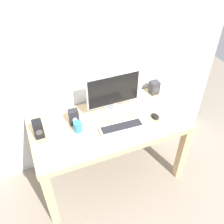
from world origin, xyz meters
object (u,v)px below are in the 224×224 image
object	(u,v)px
monitor	(113,93)
audio_controller	(74,117)
mouse	(155,116)
desk	(109,131)
keyboard_primary	(122,127)
coffee_mug	(78,127)
speaker_left	(38,129)
speaker_right	(154,88)

from	to	relation	value
monitor	audio_controller	distance (m)	0.43
mouse	desk	bearing A→B (deg)	159.59
keyboard_primary	audio_controller	size ratio (longest dim) A/B	2.75
keyboard_primary	mouse	world-z (taller)	mouse
desk	keyboard_primary	world-z (taller)	keyboard_primary
keyboard_primary	coffee_mug	bearing A→B (deg)	163.37
desk	speaker_left	bearing A→B (deg)	173.84
keyboard_primary	desk	bearing A→B (deg)	123.38
monitor	keyboard_primary	world-z (taller)	monitor
desk	keyboard_primary	bearing A→B (deg)	-56.62
monitor	speaker_right	xyz separation A→B (m)	(0.53, 0.13, -0.16)
desk	mouse	size ratio (longest dim) A/B	15.16
mouse	speaker_right	distance (m)	0.42
desk	audio_controller	bearing A→B (deg)	159.58
monitor	speaker_left	xyz separation A→B (m)	(-0.74, -0.06, -0.15)
mouse	coffee_mug	distance (m)	0.75
keyboard_primary	speaker_right	bearing A→B (deg)	34.26
desk	keyboard_primary	xyz separation A→B (m)	(0.08, -0.12, 0.13)
speaker_left	coffee_mug	bearing A→B (deg)	-12.10
monitor	speaker_right	bearing A→B (deg)	13.40
desk	speaker_right	bearing A→B (deg)	22.33
speaker_left	monitor	bearing A→B (deg)	4.79
monitor	speaker_left	world-z (taller)	monitor
speaker_right	speaker_left	size ratio (longest dim) A/B	0.84
keyboard_primary	speaker_left	xyz separation A→B (m)	(-0.72, 0.19, 0.07)
desk	mouse	bearing A→B (deg)	-13.80
keyboard_primary	speaker_left	size ratio (longest dim) A/B	2.48
keyboard_primary	audio_controller	xyz separation A→B (m)	(-0.39, 0.23, 0.06)
monitor	keyboard_primary	size ratio (longest dim) A/B	1.24
audio_controller	speaker_right	bearing A→B (deg)	8.67
audio_controller	coffee_mug	distance (m)	0.12
keyboard_primary	coffee_mug	size ratio (longest dim) A/B	4.19
mouse	speaker_left	world-z (taller)	speaker_left
mouse	speaker_right	bearing A→B (deg)	55.98
monitor	keyboard_primary	xyz separation A→B (m)	(-0.02, -0.25, -0.22)
speaker_left	coffee_mug	xyz separation A→B (m)	(0.34, -0.07, -0.04)
keyboard_primary	audio_controller	world-z (taller)	audio_controller
monitor	speaker_right	distance (m)	0.57
desk	keyboard_primary	distance (m)	0.19
keyboard_primary	speaker_right	world-z (taller)	speaker_right
speaker_left	mouse	bearing A→B (deg)	-9.30
desk	monitor	xyz separation A→B (m)	(0.10, 0.13, 0.35)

